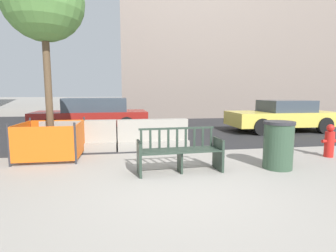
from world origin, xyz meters
name	(u,v)px	position (x,y,z in m)	size (l,w,h in m)	color
ground_plane	(182,188)	(0.00, 0.00, 0.00)	(200.00, 200.00, 0.00)	gray
street_asphalt	(145,125)	(0.00, 8.70, 0.00)	(120.00, 12.00, 0.01)	#28282B
street_bench	(180,153)	(0.14, 0.90, 0.40)	(1.71, 0.61, 0.88)	#28382D
jersey_barrier_centre	(153,137)	(-0.15, 3.24, 0.34)	(2.03, 0.76, 0.84)	#9E998E
jersey_barrier_left	(80,138)	(-2.18, 3.26, 0.34)	(2.02, 0.74, 0.84)	#9E998E
street_tree	(43,1)	(-2.73, 2.52, 3.67)	(1.84, 1.84, 4.62)	brown
construction_fence	(51,139)	(-2.73, 2.52, 0.47)	(1.42, 1.42, 0.94)	#2D2D33
car_taxi_near	(282,116)	(5.47, 5.74, 0.64)	(4.29, 1.95, 1.29)	#DBC64C
car_sedan_mid	(93,114)	(-2.28, 7.21, 0.70)	(4.64, 2.14, 1.38)	maroon
trash_bin	(278,145)	(2.24, 0.81, 0.50)	(0.63, 0.63, 1.00)	#334C38
fire_hydrant	(329,142)	(4.07, 1.52, 0.39)	(0.40, 0.22, 0.82)	red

